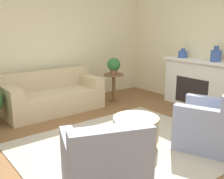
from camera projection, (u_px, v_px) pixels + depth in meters
name	position (u px, v px, depth m)	size (l,w,h in m)	color
ground_plane	(127.00, 147.00, 3.87)	(16.00, 16.00, 0.00)	brown
wall_back	(42.00, 42.00, 5.67)	(9.49, 0.12, 2.80)	beige
rug	(127.00, 147.00, 3.87)	(3.00, 2.53, 0.01)	#B2A893
couch	(53.00, 97.00, 5.42)	(1.97, 0.84, 0.82)	#C6B289
armchair_left	(104.00, 169.00, 2.64)	(1.01, 1.03, 0.88)	#8E99B2
armchair_right	(211.00, 125.00, 3.79)	(1.01, 1.03, 0.88)	#8E99B2
ottoman_table	(136.00, 128.00, 3.82)	(0.67, 0.67, 0.45)	#C6B289
side_table	(114.00, 83.00, 6.13)	(0.46, 0.46, 0.64)	brown
fireplace	(197.00, 82.00, 5.69)	(0.44, 1.56, 1.04)	white
vase_mantel_near	(183.00, 54.00, 5.84)	(0.20, 0.20, 0.21)	#38569E
vase_mantel_far	(216.00, 55.00, 5.22)	(0.21, 0.21, 0.31)	#38569E
potted_plant_on_side_table	(114.00, 65.00, 6.03)	(0.30, 0.30, 0.38)	brown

